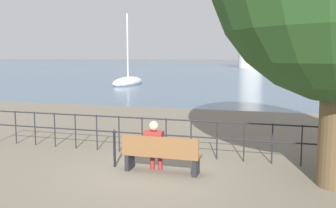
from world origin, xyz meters
TOP-DOWN VIEW (x-y plane):
  - ground_plane at (0.00, 0.00)m, footprint 1000.00×1000.00m
  - harbor_water at (0.00, 160.96)m, footprint 600.00×300.00m
  - park_bench at (0.00, -0.06)m, footprint 1.86×0.45m
  - seated_person_left at (-0.19, 0.01)m, footprint 0.45×0.35m
  - promenade_railing at (0.00, 1.49)m, footprint 12.13×0.04m
  - closed_umbrella at (-1.27, 0.08)m, footprint 0.09×0.09m
  - sailboat_2 at (-12.17, 26.76)m, footprint 2.49×6.82m
  - harbor_lighthouse at (-5.28, 93.79)m, footprint 6.38×6.38m

SIDE VIEW (x-z plane):
  - ground_plane at x=0.00m, z-range 0.00..0.00m
  - harbor_water at x=0.00m, z-range 0.00..0.01m
  - sailboat_2 at x=-12.17m, z-range -3.43..3.94m
  - park_bench at x=0.00m, z-range -0.02..0.88m
  - closed_umbrella at x=-1.27m, z-range 0.06..1.02m
  - seated_person_left at x=-0.19m, z-range 0.07..1.29m
  - promenade_railing at x=0.00m, z-range 0.17..1.22m
  - harbor_lighthouse at x=-5.28m, z-range -0.84..23.27m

